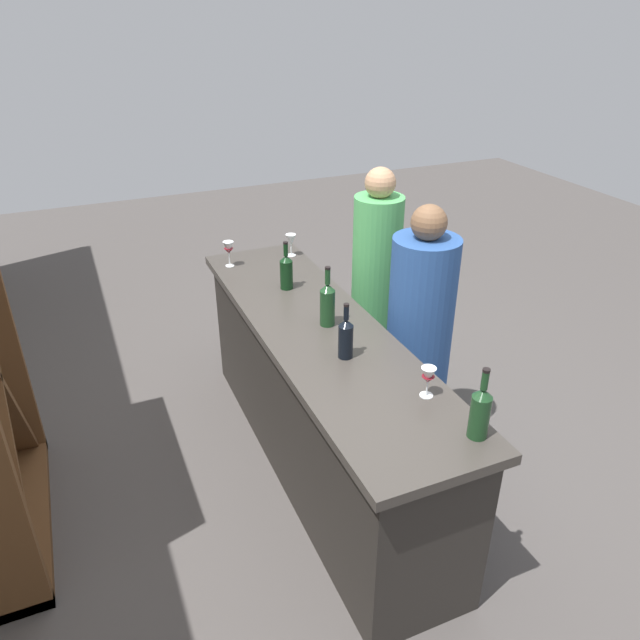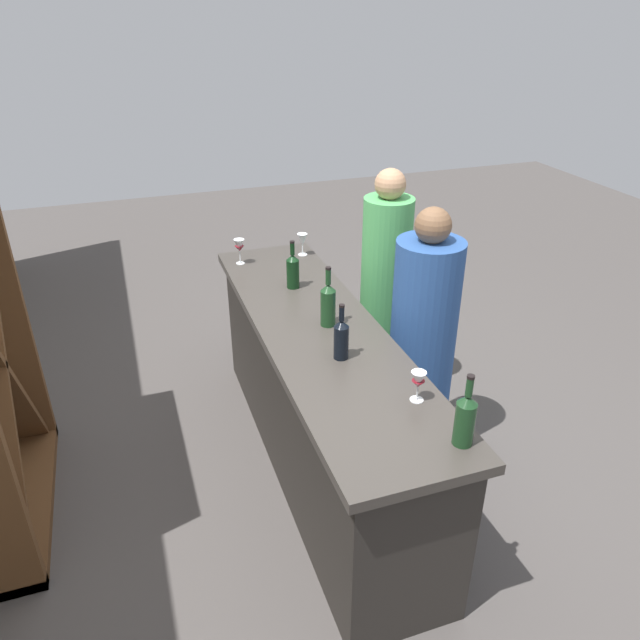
% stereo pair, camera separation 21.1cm
% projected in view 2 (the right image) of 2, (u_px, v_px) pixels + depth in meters
% --- Properties ---
extents(ground_plane, '(12.00, 12.00, 0.00)m').
position_uv_depth(ground_plane, '(320.00, 463.00, 3.66)').
color(ground_plane, '#4C4744').
extents(bar_counter, '(2.47, 0.64, 0.93)m').
position_uv_depth(bar_counter, '(320.00, 399.00, 3.44)').
color(bar_counter, '#2A2723').
rests_on(bar_counter, ground).
extents(wine_bottle_leftmost_olive_green, '(0.08, 0.08, 0.32)m').
position_uv_depth(wine_bottle_leftmost_olive_green, '(465.00, 418.00, 2.33)').
color(wine_bottle_leftmost_olive_green, '#193D1E').
rests_on(wine_bottle_leftmost_olive_green, bar_counter).
extents(wine_bottle_second_left_near_black, '(0.07, 0.07, 0.29)m').
position_uv_depth(wine_bottle_second_left_near_black, '(341.00, 338.00, 2.90)').
color(wine_bottle_second_left_near_black, black).
rests_on(wine_bottle_second_left_near_black, bar_counter).
extents(wine_bottle_center_olive_green, '(0.08, 0.08, 0.34)m').
position_uv_depth(wine_bottle_center_olive_green, '(328.00, 303.00, 3.19)').
color(wine_bottle_center_olive_green, '#193D1E').
rests_on(wine_bottle_center_olive_green, bar_counter).
extents(wine_bottle_second_right_dark_green, '(0.08, 0.08, 0.30)m').
position_uv_depth(wine_bottle_second_right_dark_green, '(293.00, 270.00, 3.62)').
color(wine_bottle_second_right_dark_green, black).
rests_on(wine_bottle_second_right_dark_green, bar_counter).
extents(wine_glass_near_left, '(0.07, 0.07, 0.15)m').
position_uv_depth(wine_glass_near_left, '(302.00, 241.00, 4.09)').
color(wine_glass_near_left, white).
rests_on(wine_glass_near_left, bar_counter).
extents(wine_glass_near_center, '(0.07, 0.07, 0.15)m').
position_uv_depth(wine_glass_near_center, '(418.00, 381.00, 2.60)').
color(wine_glass_near_center, white).
rests_on(wine_glass_near_center, bar_counter).
extents(wine_glass_near_right, '(0.07, 0.07, 0.17)m').
position_uv_depth(wine_glass_near_right, '(239.00, 247.00, 3.94)').
color(wine_glass_near_right, white).
rests_on(wine_glass_near_right, bar_counter).
extents(person_left_guest, '(0.37, 0.37, 1.60)m').
position_uv_depth(person_left_guest, '(384.00, 298.00, 3.97)').
color(person_left_guest, '#4CA559').
rests_on(person_left_guest, ground).
extents(person_center_guest, '(0.46, 0.46, 1.54)m').
position_uv_depth(person_center_guest, '(422.00, 348.00, 3.48)').
color(person_center_guest, '#284C8C').
rests_on(person_center_guest, ground).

